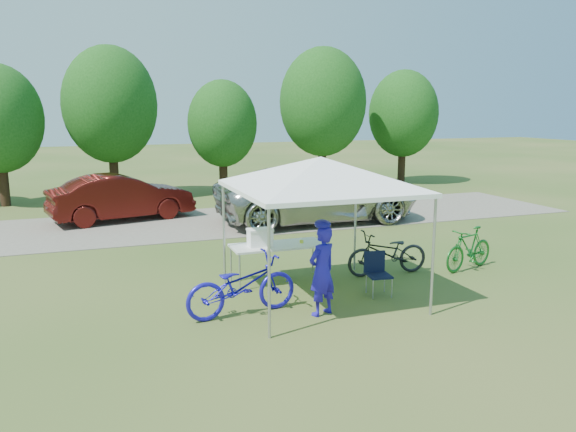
% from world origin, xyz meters
% --- Properties ---
extents(ground, '(100.00, 100.00, 0.00)m').
position_xyz_m(ground, '(0.00, 0.00, 0.00)').
color(ground, '#2D5119').
rests_on(ground, ground).
extents(gravel_strip, '(24.00, 5.00, 0.02)m').
position_xyz_m(gravel_strip, '(0.00, 8.00, 0.01)').
color(gravel_strip, gray).
rests_on(gravel_strip, ground).
extents(canopy, '(4.53, 4.53, 3.00)m').
position_xyz_m(canopy, '(0.00, 0.00, 2.65)').
color(canopy, '#A5A5AA').
rests_on(canopy, ground).
extents(treeline, '(24.89, 4.28, 6.30)m').
position_xyz_m(treeline, '(-0.29, 14.05, 3.53)').
color(treeline, '#382314').
rests_on(treeline, ground).
extents(folding_table, '(1.97, 0.82, 0.81)m').
position_xyz_m(folding_table, '(-0.40, 1.27, 0.77)').
color(folding_table, white).
rests_on(folding_table, ground).
extents(folding_chair, '(0.49, 0.50, 0.85)m').
position_xyz_m(folding_chair, '(1.16, -0.15, 0.50)').
color(folding_chair, black).
rests_on(folding_chair, ground).
extents(cooler, '(0.50, 0.34, 0.36)m').
position_xyz_m(cooler, '(-0.80, 1.27, 0.99)').
color(cooler, white).
rests_on(cooler, folding_table).
extents(ice_cream_cup, '(0.08, 0.08, 0.06)m').
position_xyz_m(ice_cream_cup, '(0.10, 1.22, 0.84)').
color(ice_cream_cup, yellow).
rests_on(ice_cream_cup, folding_table).
extents(cyclist, '(0.69, 0.58, 1.60)m').
position_xyz_m(cyclist, '(-0.31, -0.82, 0.80)').
color(cyclist, '#2116B9').
rests_on(cyclist, ground).
extents(bike_blue, '(2.14, 1.00, 1.08)m').
position_xyz_m(bike_blue, '(-1.63, -0.34, 0.54)').
color(bike_blue, '#1D15C0').
rests_on(bike_blue, ground).
extents(bike_green, '(1.68, 0.92, 0.97)m').
position_xyz_m(bike_green, '(3.96, 0.67, 0.49)').
color(bike_green, '#166520').
rests_on(bike_green, ground).
extents(bike_dark, '(1.90, 0.74, 0.99)m').
position_xyz_m(bike_dark, '(2.02, 0.94, 0.49)').
color(bike_dark, black).
rests_on(bike_dark, ground).
extents(minivan, '(6.57, 3.10, 1.81)m').
position_xyz_m(minivan, '(2.89, 7.00, 0.93)').
color(minivan, '#B0AEAB').
rests_on(minivan, gravel_strip).
extents(sedan, '(4.78, 2.57, 1.50)m').
position_xyz_m(sedan, '(-3.04, 9.30, 0.77)').
color(sedan, '#460E0B').
rests_on(sedan, gravel_strip).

